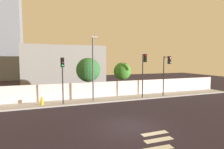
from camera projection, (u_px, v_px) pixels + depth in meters
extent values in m
plane|color=#251E2A|center=(130.00, 127.00, 12.29)|extent=(80.00, 80.00, 0.00)
cube|color=#A6A6A6|center=(98.00, 100.00, 19.96)|extent=(36.00, 2.40, 0.15)
cube|color=silver|center=(95.00, 90.00, 21.09)|extent=(36.00, 0.18, 1.80)
cube|color=silver|center=(157.00, 149.00, 9.24)|extent=(1.81, 0.50, 0.01)
cube|color=silver|center=(159.00, 140.00, 10.28)|extent=(1.80, 0.44, 0.01)
cube|color=silver|center=(155.00, 133.00, 11.17)|extent=(1.80, 0.46, 0.01)
cylinder|color=black|center=(143.00, 76.00, 20.92)|extent=(0.12, 0.12, 5.06)
cylinder|color=black|center=(144.00, 55.00, 20.32)|extent=(0.25, 0.81, 0.08)
cube|color=black|center=(145.00, 58.00, 19.95)|extent=(0.37, 0.27, 0.90)
sphere|color=red|center=(145.00, 56.00, 19.81)|extent=(0.18, 0.18, 0.18)
sphere|color=#33260A|center=(145.00, 58.00, 19.83)|extent=(0.18, 0.18, 0.18)
sphere|color=black|center=(145.00, 61.00, 19.85)|extent=(0.18, 0.18, 0.18)
cylinder|color=black|center=(164.00, 76.00, 21.92)|extent=(0.12, 0.12, 4.84)
cylinder|color=black|center=(167.00, 57.00, 21.16)|extent=(0.19, 1.18, 0.08)
cube|color=black|center=(169.00, 60.00, 20.62)|extent=(0.36, 0.23, 0.90)
sphere|color=red|center=(170.00, 58.00, 20.48)|extent=(0.18, 0.18, 0.18)
sphere|color=#33260A|center=(170.00, 60.00, 20.51)|extent=(0.18, 0.18, 0.18)
sphere|color=black|center=(170.00, 63.00, 20.53)|extent=(0.18, 0.18, 0.18)
cylinder|color=black|center=(63.00, 81.00, 17.87)|extent=(0.12, 0.12, 4.63)
cylinder|color=black|center=(62.00, 59.00, 17.18)|extent=(0.15, 1.06, 0.08)
cube|color=black|center=(62.00, 62.00, 16.70)|extent=(0.35, 0.22, 0.90)
sphere|color=black|center=(62.00, 59.00, 16.56)|extent=(0.18, 0.18, 0.18)
sphere|color=#33260A|center=(62.00, 62.00, 16.59)|extent=(0.18, 0.18, 0.18)
sphere|color=#19F24C|center=(62.00, 65.00, 16.61)|extent=(0.18, 0.18, 0.18)
cylinder|color=#4C4C51|center=(93.00, 70.00, 19.04)|extent=(0.16, 0.16, 6.72)
cylinder|color=#4C4C51|center=(94.00, 37.00, 17.86)|extent=(0.37, 1.86, 0.10)
cube|color=beige|center=(95.00, 37.00, 16.96)|extent=(0.63, 0.32, 0.16)
cylinder|color=gold|center=(42.00, 102.00, 17.58)|extent=(0.24, 0.24, 0.61)
sphere|color=gold|center=(42.00, 98.00, 17.55)|extent=(0.26, 0.26, 0.26)
cylinder|color=gold|center=(40.00, 102.00, 17.52)|extent=(0.10, 0.09, 0.09)
cylinder|color=gold|center=(44.00, 101.00, 17.64)|extent=(0.10, 0.09, 0.09)
cylinder|color=brown|center=(88.00, 87.00, 21.72)|extent=(0.14, 0.14, 2.56)
sphere|color=#2A6732|center=(88.00, 70.00, 21.54)|extent=(2.90, 2.90, 2.90)
cylinder|color=brown|center=(122.00, 85.00, 23.24)|extent=(0.17, 0.17, 2.48)
sphere|color=#397E2A|center=(122.00, 71.00, 23.08)|extent=(2.24, 2.24, 2.24)
cube|color=gray|center=(65.00, 65.00, 33.28)|extent=(14.28, 6.00, 7.11)
cube|color=gray|center=(5.00, 28.00, 39.89)|extent=(6.58, 5.00, 23.19)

